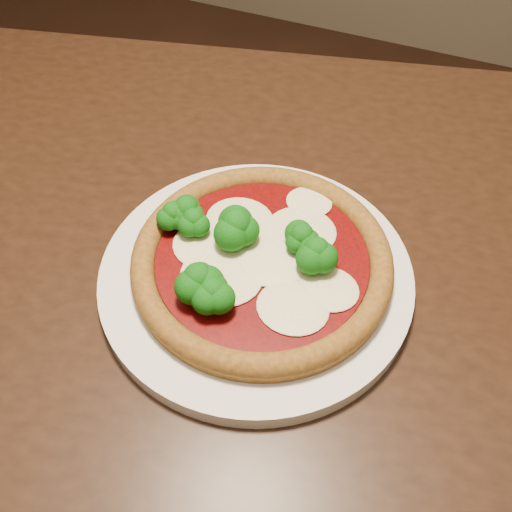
% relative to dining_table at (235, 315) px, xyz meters
% --- Properties ---
extents(dining_table, '(1.39, 1.07, 0.75)m').
position_rel_dining_table_xyz_m(dining_table, '(0.00, 0.00, 0.00)').
color(dining_table, black).
rests_on(dining_table, floor).
extents(plate, '(0.31, 0.31, 0.02)m').
position_rel_dining_table_xyz_m(plate, '(0.03, -0.01, 0.11)').
color(plate, white).
rests_on(plate, dining_table).
extents(pizza, '(0.25, 0.25, 0.06)m').
position_rel_dining_table_xyz_m(pizza, '(0.03, -0.01, 0.13)').
color(pizza, '#8D5D21').
rests_on(pizza, plate).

